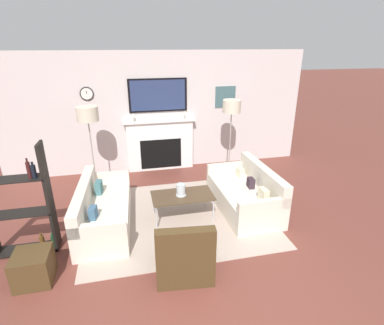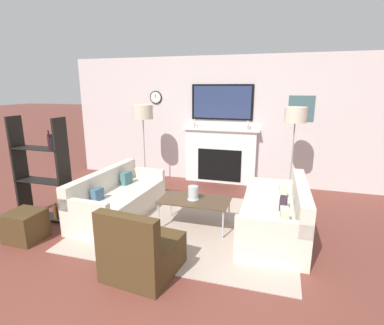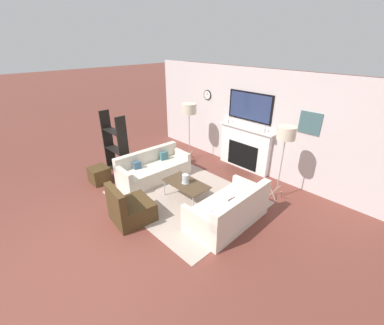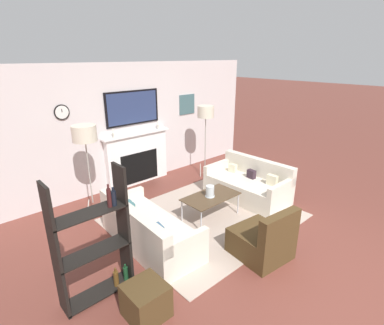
{
  "view_description": "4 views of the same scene",
  "coord_description": "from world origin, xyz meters",
  "px_view_note": "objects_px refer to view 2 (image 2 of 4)",
  "views": [
    {
      "loc": [
        -0.77,
        -1.96,
        2.83
      ],
      "look_at": [
        0.34,
        2.87,
        0.85
      ],
      "focal_mm": 28.0,
      "sensor_mm": 36.0,
      "label": 1
    },
    {
      "loc": [
        1.24,
        -1.54,
        2.06
      ],
      "look_at": [
        -0.16,
        3.12,
        0.83
      ],
      "focal_mm": 28.0,
      "sensor_mm": 36.0,
      "label": 2
    },
    {
      "loc": [
        3.73,
        -0.86,
        3.34
      ],
      "look_at": [
        -0.12,
        2.84,
        0.75
      ],
      "focal_mm": 24.0,
      "sensor_mm": 36.0,
      "label": 3
    },
    {
      "loc": [
        -3.45,
        -0.9,
        2.83
      ],
      "look_at": [
        0.15,
        3.05,
        0.91
      ],
      "focal_mm": 28.0,
      "sensor_mm": 36.0,
      "label": 4
    }
  ],
  "objects_px": {
    "couch_left": "(118,200)",
    "couch_right": "(276,218)",
    "armchair": "(141,253)",
    "coffee_table": "(195,201)",
    "hurricane_candle": "(193,194)",
    "floor_lamp_right": "(295,116)",
    "floor_lamp_left": "(143,113)",
    "shelf_unit": "(43,173)",
    "ottoman": "(25,226)"
  },
  "relations": [
    {
      "from": "couch_left",
      "to": "couch_right",
      "type": "distance_m",
      "value": 2.51
    },
    {
      "from": "couch_left",
      "to": "armchair",
      "type": "xyz_separation_m",
      "value": [
        1.09,
        -1.36,
        -0.0
      ]
    },
    {
      "from": "armchair",
      "to": "coffee_table",
      "type": "bearing_deg",
      "value": 79.57
    },
    {
      "from": "armchair",
      "to": "hurricane_candle",
      "type": "bearing_deg",
      "value": 80.58
    },
    {
      "from": "floor_lamp_right",
      "to": "couch_left",
      "type": "bearing_deg",
      "value": -151.26
    },
    {
      "from": "couch_right",
      "to": "floor_lamp_left",
      "type": "height_order",
      "value": "floor_lamp_left"
    },
    {
      "from": "shelf_unit",
      "to": "ottoman",
      "type": "distance_m",
      "value": 0.9
    },
    {
      "from": "hurricane_candle",
      "to": "floor_lamp_right",
      "type": "relative_size",
      "value": 0.12
    },
    {
      "from": "armchair",
      "to": "ottoman",
      "type": "height_order",
      "value": "armchair"
    },
    {
      "from": "couch_right",
      "to": "coffee_table",
      "type": "relative_size",
      "value": 1.63
    },
    {
      "from": "shelf_unit",
      "to": "ottoman",
      "type": "bearing_deg",
      "value": -70.4
    },
    {
      "from": "floor_lamp_right",
      "to": "shelf_unit",
      "type": "height_order",
      "value": "floor_lamp_right"
    },
    {
      "from": "hurricane_candle",
      "to": "floor_lamp_right",
      "type": "height_order",
      "value": "floor_lamp_right"
    },
    {
      "from": "ottoman",
      "to": "couch_left",
      "type": "bearing_deg",
      "value": 54.28
    },
    {
      "from": "couch_left",
      "to": "shelf_unit",
      "type": "xyz_separation_m",
      "value": [
        -1.03,
        -0.43,
        0.49
      ]
    },
    {
      "from": "couch_left",
      "to": "coffee_table",
      "type": "relative_size",
      "value": 1.81
    },
    {
      "from": "couch_right",
      "to": "hurricane_candle",
      "type": "distance_m",
      "value": 1.23
    },
    {
      "from": "coffee_table",
      "to": "floor_lamp_left",
      "type": "relative_size",
      "value": 0.6
    },
    {
      "from": "couch_right",
      "to": "armchair",
      "type": "xyz_separation_m",
      "value": [
        -1.42,
        -1.36,
        -0.01
      ]
    },
    {
      "from": "couch_left",
      "to": "shelf_unit",
      "type": "bearing_deg",
      "value": -157.23
    },
    {
      "from": "couch_left",
      "to": "floor_lamp_left",
      "type": "bearing_deg",
      "value": 98.05
    },
    {
      "from": "couch_right",
      "to": "ottoman",
      "type": "bearing_deg",
      "value": -161.55
    },
    {
      "from": "armchair",
      "to": "shelf_unit",
      "type": "relative_size",
      "value": 0.51
    },
    {
      "from": "hurricane_candle",
      "to": "ottoman",
      "type": "relative_size",
      "value": 0.46
    },
    {
      "from": "coffee_table",
      "to": "hurricane_candle",
      "type": "distance_m",
      "value": 0.12
    },
    {
      "from": "hurricane_candle",
      "to": "shelf_unit",
      "type": "distance_m",
      "value": 2.38
    },
    {
      "from": "couch_left",
      "to": "hurricane_candle",
      "type": "xyz_separation_m",
      "value": [
        1.31,
        -0.05,
        0.26
      ]
    },
    {
      "from": "hurricane_candle",
      "to": "floor_lamp_left",
      "type": "relative_size",
      "value": 0.12
    },
    {
      "from": "coffee_table",
      "to": "floor_lamp_right",
      "type": "bearing_deg",
      "value": 48.18
    },
    {
      "from": "coffee_table",
      "to": "ottoman",
      "type": "height_order",
      "value": "coffee_table"
    },
    {
      "from": "hurricane_candle",
      "to": "shelf_unit",
      "type": "bearing_deg",
      "value": -170.8
    },
    {
      "from": "couch_left",
      "to": "floor_lamp_left",
      "type": "distance_m",
      "value": 1.98
    },
    {
      "from": "floor_lamp_right",
      "to": "shelf_unit",
      "type": "distance_m",
      "value": 4.29
    },
    {
      "from": "couch_right",
      "to": "shelf_unit",
      "type": "bearing_deg",
      "value": -173.06
    },
    {
      "from": "armchair",
      "to": "floor_lamp_right",
      "type": "height_order",
      "value": "floor_lamp_right"
    },
    {
      "from": "coffee_table",
      "to": "shelf_unit",
      "type": "distance_m",
      "value": 2.42
    },
    {
      "from": "couch_left",
      "to": "shelf_unit",
      "type": "distance_m",
      "value": 1.22
    },
    {
      "from": "floor_lamp_left",
      "to": "floor_lamp_right",
      "type": "bearing_deg",
      "value": -0.0
    },
    {
      "from": "armchair",
      "to": "shelf_unit",
      "type": "distance_m",
      "value": 2.37
    },
    {
      "from": "couch_right",
      "to": "ottoman",
      "type": "height_order",
      "value": "couch_right"
    },
    {
      "from": "couch_right",
      "to": "armchair",
      "type": "bearing_deg",
      "value": -136.22
    },
    {
      "from": "floor_lamp_left",
      "to": "shelf_unit",
      "type": "distance_m",
      "value": 2.24
    },
    {
      "from": "couch_right",
      "to": "hurricane_candle",
      "type": "xyz_separation_m",
      "value": [
        -1.2,
        -0.05,
        0.25
      ]
    },
    {
      "from": "floor_lamp_left",
      "to": "armchair",
      "type": "bearing_deg",
      "value": -65.48
    },
    {
      "from": "couch_left",
      "to": "coffee_table",
      "type": "height_order",
      "value": "couch_left"
    },
    {
      "from": "hurricane_candle",
      "to": "armchair",
      "type": "bearing_deg",
      "value": -99.42
    },
    {
      "from": "armchair",
      "to": "couch_right",
      "type": "bearing_deg",
      "value": 43.78
    },
    {
      "from": "armchair",
      "to": "floor_lamp_left",
      "type": "xyz_separation_m",
      "value": [
        -1.3,
        2.85,
        1.29
      ]
    },
    {
      "from": "floor_lamp_right",
      "to": "ottoman",
      "type": "height_order",
      "value": "floor_lamp_right"
    },
    {
      "from": "couch_right",
      "to": "floor_lamp_left",
      "type": "relative_size",
      "value": 0.99
    }
  ]
}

